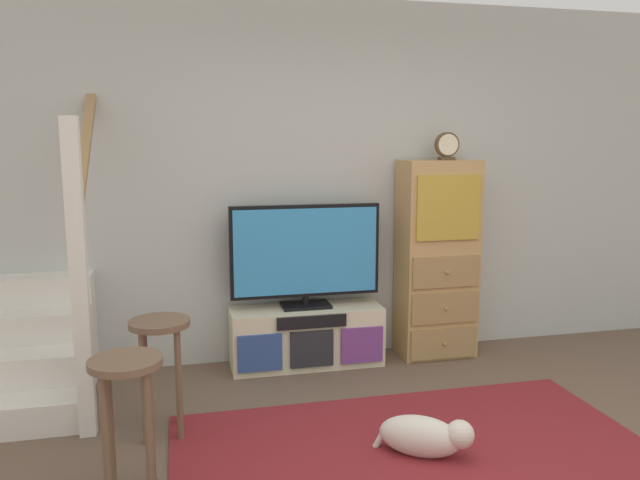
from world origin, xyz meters
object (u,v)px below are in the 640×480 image
(side_cabinet, at_px, (437,260))
(bar_stool_near, at_px, (127,394))
(television, at_px, (306,253))
(bar_stool_far, at_px, (161,349))
(dog, at_px, (425,436))
(media_console, at_px, (307,336))
(desk_clock, at_px, (447,146))

(side_cabinet, xyz_separation_m, bar_stool_near, (-2.20, -1.49, -0.25))
(television, xyz_separation_m, side_cabinet, (1.04, -0.01, -0.09))
(television, distance_m, bar_stool_far, 1.42)
(dog, bearing_deg, media_console, 102.84)
(bar_stool_near, bearing_deg, television, 52.22)
(media_console, height_order, television, television)
(media_console, height_order, bar_stool_near, bar_stool_near)
(television, bearing_deg, dog, -77.36)
(dog, bearing_deg, side_cabinet, 64.70)
(bar_stool_near, bearing_deg, media_console, 51.78)
(bar_stool_far, bearing_deg, dog, -22.95)
(desk_clock, bearing_deg, media_console, 179.75)
(side_cabinet, xyz_separation_m, desk_clock, (0.04, -0.01, 0.87))
(bar_stool_far, bearing_deg, desk_clock, 22.85)
(television, distance_m, dog, 1.70)
(television, xyz_separation_m, dog, (0.34, -1.49, -0.73))
(bar_stool_far, height_order, dog, bar_stool_far)
(television, height_order, bar_stool_far, television)
(media_console, height_order, bar_stool_far, bar_stool_far)
(media_console, height_order, desk_clock, desk_clock)
(media_console, xyz_separation_m, bar_stool_far, (-1.03, -0.89, 0.29))
(bar_stool_near, bearing_deg, desk_clock, 33.32)
(desk_clock, relative_size, dog, 0.42)
(bar_stool_far, bearing_deg, media_console, 40.98)
(television, bearing_deg, bar_stool_near, -127.78)
(desk_clock, relative_size, bar_stool_far, 0.31)
(desk_clock, bearing_deg, dog, -116.93)
(television, relative_size, desk_clock, 5.35)
(side_cabinet, xyz_separation_m, dog, (-0.70, -1.48, -0.64))
(bar_stool_near, bearing_deg, side_cabinet, 34.12)
(media_console, bearing_deg, dog, -77.16)
(television, bearing_deg, media_console, -90.00)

